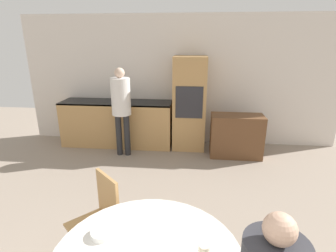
{
  "coord_description": "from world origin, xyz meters",
  "views": [
    {
      "loc": [
        0.32,
        0.18,
        2.1
      ],
      "look_at": [
        0.01,
        3.18,
        1.11
      ],
      "focal_mm": 28.0,
      "sensor_mm": 36.0,
      "label": 1
    }
  ],
  "objects_px": {
    "chair_far_left": "(100,216)",
    "bowl_centre": "(103,233)",
    "sideboard": "(236,136)",
    "cup": "(204,251)",
    "oven_unit": "(189,104)",
    "person_standing": "(121,103)"
  },
  "relations": [
    {
      "from": "oven_unit",
      "to": "bowl_centre",
      "type": "distance_m",
      "value": 3.61
    },
    {
      "from": "chair_far_left",
      "to": "bowl_centre",
      "type": "xyz_separation_m",
      "value": [
        0.23,
        -0.54,
        0.27
      ]
    },
    {
      "from": "person_standing",
      "to": "bowl_centre",
      "type": "xyz_separation_m",
      "value": [
        0.7,
        -3.04,
        -0.24
      ]
    },
    {
      "from": "sideboard",
      "to": "person_standing",
      "type": "height_order",
      "value": "person_standing"
    },
    {
      "from": "sideboard",
      "to": "cup",
      "type": "distance_m",
      "value": 3.43
    },
    {
      "from": "oven_unit",
      "to": "chair_far_left",
      "type": "bearing_deg",
      "value": -104.19
    },
    {
      "from": "sideboard",
      "to": "cup",
      "type": "xyz_separation_m",
      "value": [
        -0.71,
        -3.33,
        0.41
      ]
    },
    {
      "from": "chair_far_left",
      "to": "bowl_centre",
      "type": "height_order",
      "value": "chair_far_left"
    },
    {
      "from": "chair_far_left",
      "to": "cup",
      "type": "height_order",
      "value": "chair_far_left"
    },
    {
      "from": "oven_unit",
      "to": "sideboard",
      "type": "height_order",
      "value": "oven_unit"
    },
    {
      "from": "person_standing",
      "to": "bowl_centre",
      "type": "distance_m",
      "value": 3.13
    },
    {
      "from": "chair_far_left",
      "to": "cup",
      "type": "xyz_separation_m",
      "value": [
        0.95,
        -0.67,
        0.3
      ]
    },
    {
      "from": "cup",
      "to": "person_standing",
      "type": "bearing_deg",
      "value": 114.06
    },
    {
      "from": "sideboard",
      "to": "person_standing",
      "type": "bearing_deg",
      "value": -175.62
    },
    {
      "from": "oven_unit",
      "to": "person_standing",
      "type": "relative_size",
      "value": 1.1
    },
    {
      "from": "person_standing",
      "to": "cup",
      "type": "distance_m",
      "value": 3.48
    },
    {
      "from": "sideboard",
      "to": "chair_far_left",
      "type": "xyz_separation_m",
      "value": [
        -1.66,
        -2.66,
        0.11
      ]
    },
    {
      "from": "chair_far_left",
      "to": "sideboard",
      "type": "bearing_deg",
      "value": 101.76
    },
    {
      "from": "cup",
      "to": "bowl_centre",
      "type": "bearing_deg",
      "value": 170.11
    },
    {
      "from": "person_standing",
      "to": "cup",
      "type": "xyz_separation_m",
      "value": [
        1.41,
        -3.17,
        -0.21
      ]
    },
    {
      "from": "oven_unit",
      "to": "cup",
      "type": "bearing_deg",
      "value": -87.08
    },
    {
      "from": "chair_far_left",
      "to": "person_standing",
      "type": "distance_m",
      "value": 2.6
    }
  ]
}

